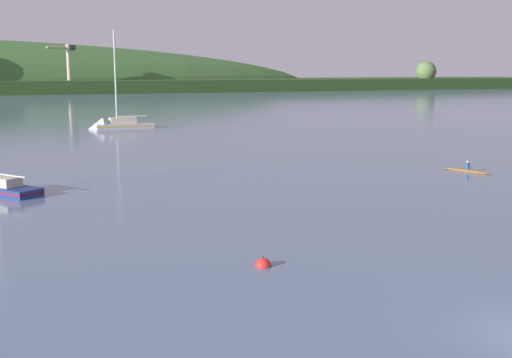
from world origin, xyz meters
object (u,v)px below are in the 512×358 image
dockside_crane (69,71)px  sailboat_midwater_white (116,127)px  canoe_with_paddler (467,171)px  mooring_buoy_foreground (263,266)px

dockside_crane → sailboat_midwater_white: bearing=63.7°
sailboat_midwater_white → canoe_with_paddler: (17.17, -50.40, -0.18)m
sailboat_midwater_white → canoe_with_paddler: size_ratio=3.53×
canoe_with_paddler → sailboat_midwater_white: bearing=-176.7°
mooring_buoy_foreground → canoe_with_paddler: bearing=31.5°
dockside_crane → canoe_with_paddler: 201.36m
mooring_buoy_foreground → dockside_crane: bearing=83.3°
sailboat_midwater_white → canoe_with_paddler: sailboat_midwater_white is taller
sailboat_midwater_white → mooring_buoy_foreground: bearing=85.5°
sailboat_midwater_white → mooring_buoy_foreground: (-8.59, -66.20, -0.27)m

